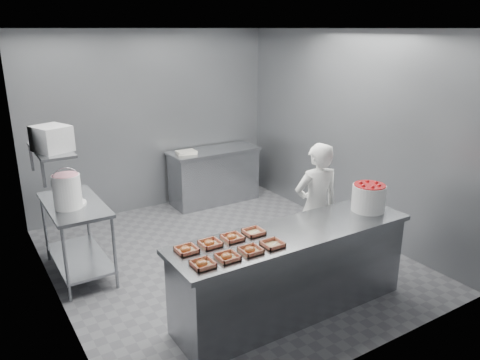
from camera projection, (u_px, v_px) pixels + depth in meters
The scene contains 24 objects.
floor at pixel (225, 259), 5.97m from camera, with size 4.50×4.50×0.00m, color #4C4C51.
ceiling at pixel (223, 28), 5.10m from camera, with size 4.50×4.50×0.00m, color white.
wall_back at pixel (152, 122), 7.34m from camera, with size 4.00×0.04×2.80m, color slate.
wall_left at pixel (46, 180), 4.52m from camera, with size 0.04×4.50×2.80m, color slate.
wall_right at pixel (348, 133), 6.54m from camera, with size 0.04×4.50×2.80m, color slate.
service_counter at pixel (292, 271), 4.74m from camera, with size 2.60×0.70×0.90m.
prep_table at pixel (77, 228), 5.43m from camera, with size 0.60×1.20×0.90m.
back_counter at pixel (214, 176), 7.81m from camera, with size 1.50×0.60×0.90m.
wall_shelf at pixel (51, 150), 5.05m from camera, with size 0.35×0.90×0.03m, color slate.
tray_0 at pixel (203, 264), 3.91m from camera, with size 0.19×0.18×0.06m.
tray_1 at pixel (227, 257), 4.03m from camera, with size 0.19×0.18×0.06m.
tray_2 at pixel (250, 250), 4.16m from camera, with size 0.19×0.18×0.06m.
tray_3 at pixel (273, 244), 4.28m from camera, with size 0.19×0.18×0.04m.
tray_4 at pixel (186, 250), 4.16m from camera, with size 0.19×0.18×0.06m.
tray_5 at pixel (210, 243), 4.29m from camera, with size 0.19×0.18×0.06m.
tray_6 at pixel (232, 237), 4.41m from camera, with size 0.19×0.18×0.06m.
tray_7 at pixel (254, 232), 4.53m from camera, with size 0.19×0.18×0.04m.
worker at pixel (316, 207), 5.53m from camera, with size 0.57×0.37×1.57m, color white.
strawberry_tub at pixel (369, 197), 5.07m from camera, with size 0.36×0.36×0.30m.
glaze_bucket at pixel (67, 191), 5.14m from camera, with size 0.32×0.30×0.46m.
bucket_lid at pixel (71, 204), 5.27m from camera, with size 0.34×0.34×0.03m, color silver.
rag at pixel (70, 190), 5.72m from camera, with size 0.15×0.12×0.02m, color #CCB28C.
appliance at pixel (52, 139), 4.90m from camera, with size 0.31×0.36×0.27m, color gray.
paper_stack at pixel (186, 152), 7.41m from camera, with size 0.30×0.22×0.05m, color silver.
Camera 1 is at (-2.69, -4.64, 2.80)m, focal length 35.00 mm.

